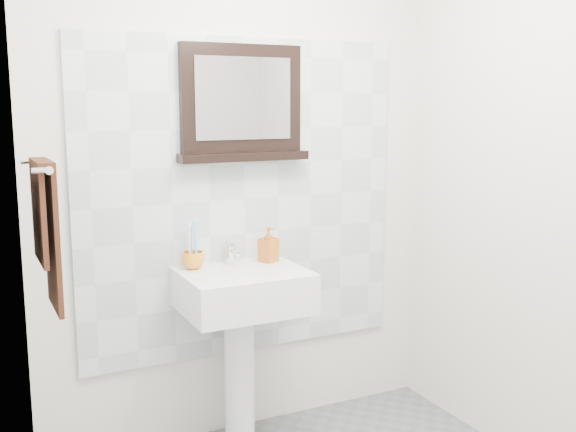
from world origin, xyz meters
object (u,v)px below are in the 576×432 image
object	(u,v)px
pedestal_sink	(242,310)
framed_mirror	(242,106)
toothbrush_cup	(193,260)
hand_towel	(47,224)
soap_dispenser	(268,244)

from	to	relation	value
pedestal_sink	framed_mirror	size ratio (longest dim) A/B	1.54
pedestal_sink	toothbrush_cup	xyz separation A→B (m)	(-0.19, 0.12, 0.22)
pedestal_sink	hand_towel	world-z (taller)	hand_towel
pedestal_sink	soap_dispenser	size ratio (longest dim) A/B	5.80
framed_mirror	toothbrush_cup	bearing A→B (deg)	-166.65
soap_dispenser	pedestal_sink	bearing A→B (deg)	-175.52
soap_dispenser	framed_mirror	world-z (taller)	framed_mirror
pedestal_sink	hand_towel	xyz separation A→B (m)	(-0.84, -0.19, 0.49)
pedestal_sink	soap_dispenser	xyz separation A→B (m)	(0.18, 0.10, 0.27)
framed_mirror	hand_towel	size ratio (longest dim) A/B	1.14
toothbrush_cup	soap_dispenser	world-z (taller)	soap_dispenser
pedestal_sink	framed_mirror	bearing A→B (deg)	65.56
toothbrush_cup	hand_towel	world-z (taller)	hand_towel
toothbrush_cup	soap_dispenser	distance (m)	0.37
toothbrush_cup	soap_dispenser	size ratio (longest dim) A/B	0.60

